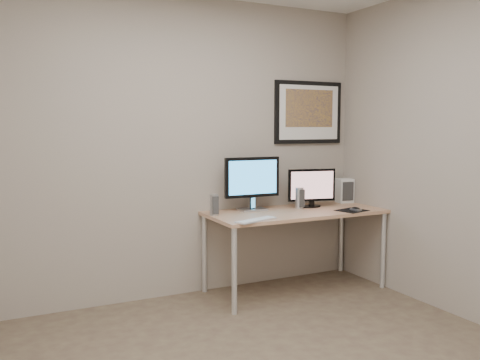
% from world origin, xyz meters
% --- Properties ---
extents(room, '(3.60, 3.60, 3.60)m').
position_xyz_m(room, '(0.00, 0.45, 1.64)').
color(room, white).
rests_on(room, ground).
extents(desk, '(1.60, 0.70, 0.73)m').
position_xyz_m(desk, '(1.00, 1.35, 0.66)').
color(desk, '#A77751').
rests_on(desk, floor).
extents(framed_art, '(0.75, 0.04, 0.60)m').
position_xyz_m(framed_art, '(1.35, 1.68, 1.62)').
color(framed_art, black).
rests_on(framed_art, room).
extents(monitor_large, '(0.53, 0.18, 0.48)m').
position_xyz_m(monitor_large, '(0.66, 1.53, 1.00)').
color(monitor_large, '#AEAFB3').
rests_on(monitor_large, desk).
extents(monitor_tv, '(0.46, 0.15, 0.36)m').
position_xyz_m(monitor_tv, '(1.24, 1.45, 0.92)').
color(monitor_tv, black).
rests_on(monitor_tv, desk).
extents(speaker_left, '(0.08, 0.08, 0.18)m').
position_xyz_m(speaker_left, '(0.25, 1.45, 0.82)').
color(speaker_left, '#AEAFB3').
rests_on(speaker_left, desk).
extents(speaker_right, '(0.08, 0.08, 0.20)m').
position_xyz_m(speaker_right, '(1.10, 1.44, 0.83)').
color(speaker_right, '#AEAFB3').
rests_on(speaker_right, desk).
extents(phone_dock, '(0.08, 0.08, 0.13)m').
position_xyz_m(phone_dock, '(0.65, 1.51, 0.80)').
color(phone_dock, black).
rests_on(phone_dock, desk).
extents(keyboard, '(0.41, 0.23, 0.01)m').
position_xyz_m(keyboard, '(0.45, 1.07, 0.74)').
color(keyboard, silver).
rests_on(keyboard, desk).
extents(mousepad, '(0.29, 0.27, 0.00)m').
position_xyz_m(mousepad, '(1.46, 1.13, 0.73)').
color(mousepad, black).
rests_on(mousepad, desk).
extents(mouse, '(0.07, 0.10, 0.03)m').
position_xyz_m(mouse, '(1.48, 1.10, 0.75)').
color(mouse, black).
rests_on(mouse, mousepad).
extents(fan_unit, '(0.16, 0.13, 0.24)m').
position_xyz_m(fan_unit, '(1.71, 1.56, 0.85)').
color(fan_unit, silver).
rests_on(fan_unit, desk).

